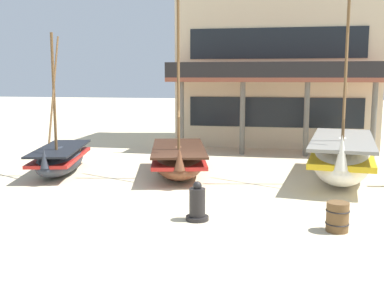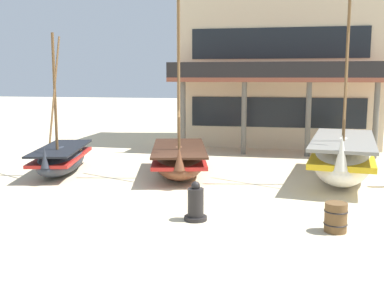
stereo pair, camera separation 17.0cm
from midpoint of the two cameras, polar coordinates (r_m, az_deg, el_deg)
name	(u,v)px [view 2 (the right image)]	position (r m, az deg, el deg)	size (l,w,h in m)	color
ground_plane	(186,193)	(14.65, -0.44, -5.98)	(120.00, 120.00, 0.00)	beige
fishing_boat_near_left	(179,159)	(17.10, -1.31, -1.87)	(2.88, 4.99, 6.20)	brown
fishing_boat_centre_large	(343,157)	(17.08, 18.21, -1.51)	(2.78, 6.16, 7.81)	silver
fishing_boat_far_right	(61,158)	(18.14, -15.42, -1.71)	(2.35, 4.51, 5.13)	#2D333D
capstan_winch	(196,204)	(11.87, 0.86, -7.40)	(0.58, 0.58, 1.00)	black
wooden_barrel	(336,217)	(11.55, 17.57, -8.54)	(0.56, 0.56, 0.70)	brown
harbor_building_main	(279,47)	(26.27, 10.80, 11.55)	(10.48, 8.14, 10.34)	beige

